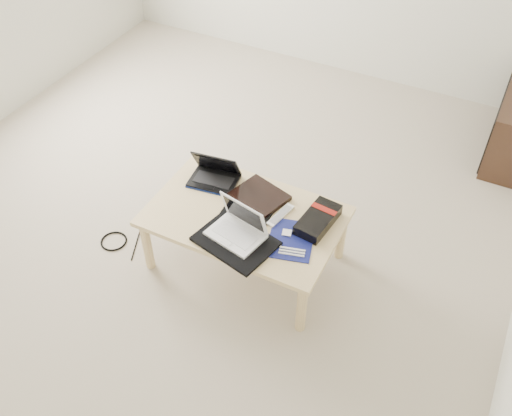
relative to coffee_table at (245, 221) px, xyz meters
The scene contains 13 objects.
ground 0.72m from the coffee_table, 136.75° to the left, with size 4.00×4.00×0.00m, color #BDAD99.
coffee_table is the anchor object (origin of this frame).
book 0.17m from the coffee_table, 84.58° to the left, with size 0.35×0.32×0.03m.
netbook 0.36m from the coffee_table, 148.80° to the left, with size 0.31×0.25×0.19m.
tablet 0.06m from the coffee_table, 68.66° to the right, with size 0.29×0.22×0.01m.
remote 0.21m from the coffee_table, 22.38° to the left, with size 0.09×0.21×0.02m.
neoprene_sleeve 0.23m from the coffee_table, 74.80° to the right, with size 0.41×0.30×0.02m, color black.
white_laptop 0.20m from the coffee_table, 73.71° to the right, with size 0.33×0.27×0.21m.
motherboard 0.33m from the coffee_table, 10.86° to the right, with size 0.31×0.35×0.01m.
gpu_box 0.43m from the coffee_table, 16.50° to the left, with size 0.19×0.32×0.07m.
cable_coil 0.09m from the coffee_table, 143.36° to the left, with size 0.11×0.11×0.01m, color black.
floor_cable_coil 0.93m from the coffee_table, 163.58° to the right, with size 0.17×0.17×0.01m, color black.
floor_cable_trail 0.80m from the coffee_table, 166.71° to the right, with size 0.01×0.01×0.34m, color black.
Camera 1 is at (1.57, -2.47, 2.69)m, focal length 40.00 mm.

